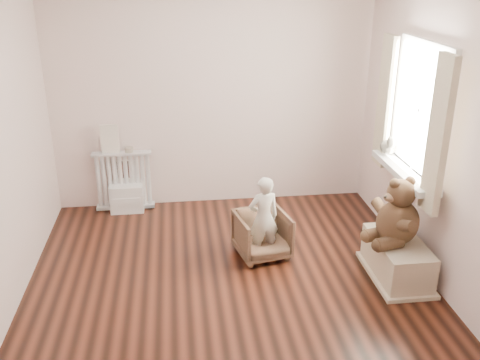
{
  "coord_description": "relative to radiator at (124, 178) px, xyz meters",
  "views": [
    {
      "loc": [
        -0.41,
        -4.1,
        2.67
      ],
      "look_at": [
        0.15,
        0.45,
        0.8
      ],
      "focal_mm": 40.0,
      "sensor_mm": 36.0,
      "label": 1
    }
  ],
  "objects": [
    {
      "name": "front_wall",
      "position": [
        1.04,
        -3.48,
        0.91
      ],
      "size": [
        3.6,
        0.02,
        2.6
      ],
      "primitive_type": "cube",
      "color": "silver",
      "rests_on": "ground"
    },
    {
      "name": "toy_vanity",
      "position": [
        0.02,
        -0.03,
        -0.11
      ],
      "size": [
        0.37,
        0.27,
        0.59
      ],
      "primitive_type": "cube",
      "color": "silver",
      "rests_on": "floor"
    },
    {
      "name": "curtain_left",
      "position": [
        2.69,
        -1.95,
        1.0
      ],
      "size": [
        0.06,
        0.26,
        1.3
      ],
      "primitive_type": "cube",
      "color": "beige",
      "rests_on": "right_wall"
    },
    {
      "name": "window_sill",
      "position": [
        2.71,
        -1.38,
        0.48
      ],
      "size": [
        0.22,
        1.1,
        0.06
      ],
      "primitive_type": "cube",
      "color": "silver",
      "rests_on": "right_wall"
    },
    {
      "name": "armchair",
      "position": [
        1.41,
        -1.25,
        -0.17
      ],
      "size": [
        0.57,
        0.58,
        0.45
      ],
      "primitive_type": "imported",
      "rotation": [
        0.0,
        0.0,
        0.22
      ],
      "color": "brown",
      "rests_on": "floor"
    },
    {
      "name": "tin_a",
      "position": [
        0.09,
        0.0,
        0.33
      ],
      "size": [
        0.09,
        0.09,
        0.06
      ],
      "primitive_type": "cylinder",
      "color": "#A59E8C",
      "rests_on": "radiator"
    },
    {
      "name": "child",
      "position": [
        1.41,
        -1.3,
        0.04
      ],
      "size": [
        0.34,
        0.26,
        0.83
      ],
      "primitive_type": "imported",
      "rotation": [
        0.0,
        0.0,
        3.36
      ],
      "color": "silver",
      "rests_on": "armchair"
    },
    {
      "name": "back_wall",
      "position": [
        1.04,
        0.12,
        0.91
      ],
      "size": [
        3.6,
        0.02,
        2.6
      ],
      "primitive_type": "cube",
      "color": "silver",
      "rests_on": "ground"
    },
    {
      "name": "teddy_bear",
      "position": [
        2.52,
        -1.78,
        0.28
      ],
      "size": [
        0.57,
        0.48,
        0.61
      ],
      "primitive_type": null,
      "rotation": [
        0.0,
        0.0,
        0.22
      ],
      "color": "#372415",
      "rests_on": "toy_bench"
    },
    {
      "name": "window",
      "position": [
        2.8,
        -1.38,
        1.06
      ],
      "size": [
        0.03,
        0.9,
        1.1
      ],
      "primitive_type": "cube",
      "color": "white",
      "rests_on": "right_wall"
    },
    {
      "name": "radiator",
      "position": [
        0.0,
        0.0,
        0.0
      ],
      "size": [
        0.66,
        0.12,
        0.7
      ],
      "primitive_type": "cube",
      "color": "silver",
      "rests_on": "floor"
    },
    {
      "name": "right_wall",
      "position": [
        2.84,
        -1.68,
        0.91
      ],
      "size": [
        0.02,
        3.6,
        2.6
      ],
      "primitive_type": "cube",
      "color": "silver",
      "rests_on": "ground"
    },
    {
      "name": "toy_bench",
      "position": [
        2.56,
        -1.78,
        -0.19
      ],
      "size": [
        0.41,
        0.77,
        0.36
      ],
      "primitive_type": "cube",
      "color": "beige",
      "rests_on": "floor"
    },
    {
      "name": "curtain_right",
      "position": [
        2.69,
        -0.81,
        1.0
      ],
      "size": [
        0.06,
        0.26,
        1.3
      ],
      "primitive_type": "cube",
      "color": "beige",
      "rests_on": "right_wall"
    },
    {
      "name": "paper_doll",
      "position": [
        -0.11,
        0.0,
        0.47
      ],
      "size": [
        0.2,
        0.02,
        0.33
      ],
      "primitive_type": "cube",
      "color": "beige",
      "rests_on": "radiator"
    },
    {
      "name": "floor",
      "position": [
        1.04,
        -1.68,
        -0.39
      ],
      "size": [
        3.6,
        3.6,
        0.01
      ],
      "primitive_type": "cube",
      "color": "black",
      "rests_on": "ground"
    },
    {
      "name": "plush_cat",
      "position": [
        2.7,
        -0.98,
        0.61
      ],
      "size": [
        0.24,
        0.29,
        0.21
      ],
      "primitive_type": null,
      "rotation": [
        0.0,
        0.0,
        -0.4
      ],
      "color": "slate",
      "rests_on": "window_sill"
    }
  ]
}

